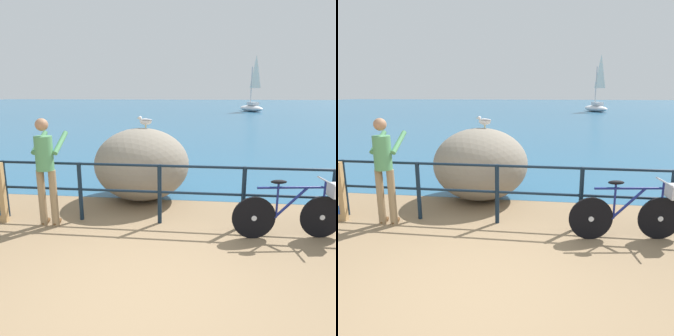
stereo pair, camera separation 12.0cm
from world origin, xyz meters
TOP-DOWN VIEW (x-y plane):
  - ground_plane at (0.00, 20.00)m, footprint 120.00×120.00m
  - sea_surface at (0.00, 48.21)m, footprint 120.00×90.00m
  - promenade_railing at (0.00, 2.00)m, footprint 8.33×0.07m
  - bicycle at (2.15, 1.67)m, footprint 1.69×0.48m
  - person_at_railing at (-1.81, 1.72)m, footprint 0.45×0.64m
  - breakwater_boulder_main at (-0.54, 3.25)m, footprint 1.93×1.88m
  - seagull at (-0.47, 3.34)m, footprint 0.34×0.17m
  - sailboat at (5.93, 34.96)m, footprint 2.94×4.55m

SIDE VIEW (x-z plane):
  - ground_plane at x=0.00m, z-range -0.10..0.00m
  - sea_surface at x=0.00m, z-range 0.00..0.01m
  - bicycle at x=2.15m, z-range 0.00..0.92m
  - promenade_railing at x=0.00m, z-range 0.13..1.15m
  - sailboat at x=5.93m, z-range -2.37..3.79m
  - breakwater_boulder_main at x=-0.54m, z-range 0.00..1.47m
  - person_at_railing at x=-1.81m, z-range 0.10..1.88m
  - seagull at x=-0.47m, z-range 1.49..1.73m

